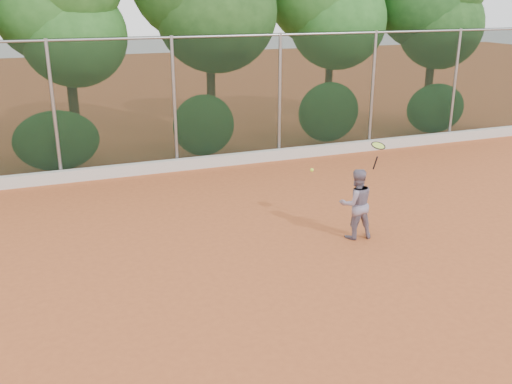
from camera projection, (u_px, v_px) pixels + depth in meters
name	position (u px, v px, depth m)	size (l,w,h in m)	color
ground	(278.00, 283.00, 9.33)	(80.00, 80.00, 0.00)	#B05529
concrete_curb	(179.00, 165.00, 15.30)	(24.00, 0.20, 0.30)	beige
tennis_player	(356.00, 204.00, 10.87)	(0.67, 0.52, 1.38)	gray
chainlink_fence	(174.00, 100.00, 14.90)	(24.09, 0.09, 3.50)	black
tennis_racket	(378.00, 148.00, 10.58)	(0.31, 0.31, 0.54)	black
tennis_ball_in_flight	(312.00, 170.00, 10.30)	(0.07, 0.07, 0.07)	#C8F537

